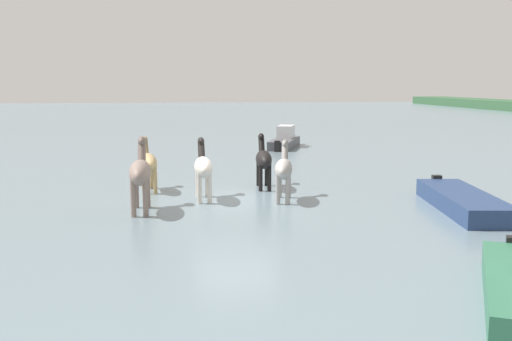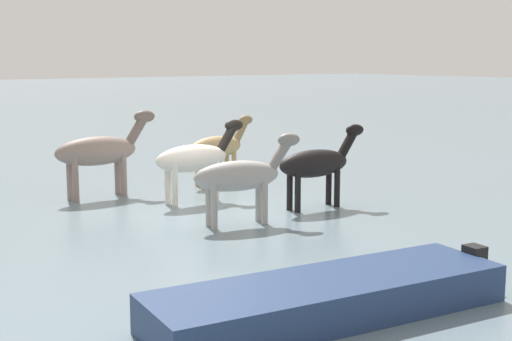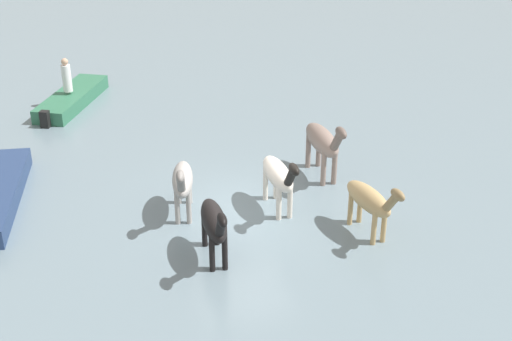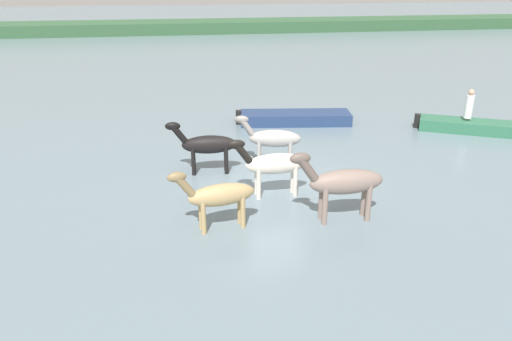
{
  "view_description": "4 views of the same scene",
  "coord_description": "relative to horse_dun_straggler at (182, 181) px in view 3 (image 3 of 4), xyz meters",
  "views": [
    {
      "loc": [
        17.69,
        -1.63,
        3.48
      ],
      "look_at": [
        0.17,
        0.61,
        0.88
      ],
      "focal_mm": 41.64,
      "sensor_mm": 36.0,
      "label": 1
    },
    {
      "loc": [
        8.22,
        12.38,
        3.21
      ],
      "look_at": [
        -0.68,
        0.41,
        0.83
      ],
      "focal_mm": 49.88,
      "sensor_mm": 36.0,
      "label": 2
    },
    {
      "loc": [
        -14.81,
        3.96,
        8.87
      ],
      "look_at": [
        0.61,
        -0.55,
        0.89
      ],
      "focal_mm": 48.64,
      "sensor_mm": 36.0,
      "label": 3
    },
    {
      "loc": [
        -2.64,
        -13.53,
        6.07
      ],
      "look_at": [
        -0.48,
        -0.75,
        0.74
      ],
      "focal_mm": 33.73,
      "sensor_mm": 36.0,
      "label": 4
    }
  ],
  "objects": [
    {
      "name": "horse_lead",
      "position": [
        -0.45,
        -2.38,
        0.03
      ],
      "size": [
        2.31,
        0.56,
        1.8
      ],
      "rotation": [
        0.0,
        0.0,
        3.16
      ],
      "color": "silver",
      "rests_on": "ground_plane"
    },
    {
      "name": "horse_chestnut_trailing",
      "position": [
        -2.2,
        -4.09,
        -0.02
      ],
      "size": [
        2.2,
        0.77,
        1.7
      ],
      "rotation": [
        0.0,
        0.0,
        3.3
      ],
      "color": "tan",
      "rests_on": "ground_plane"
    },
    {
      "name": "ground_plane",
      "position": [
        -0.44,
        -1.41,
        -0.96
      ],
      "size": [
        185.86,
        185.86,
        0.0
      ],
      "primitive_type": "plane",
      "color": "slate"
    },
    {
      "name": "person_watcher_seated",
      "position": [
        8.66,
        2.42,
        0.16
      ],
      "size": [
        0.32,
        0.32,
        1.19
      ],
      "color": "silver",
      "rests_on": "boat_tender_starboard"
    },
    {
      "name": "horse_mid_herd",
      "position": [
        1.02,
        -4.14,
        0.13
      ],
      "size": [
        2.52,
        0.59,
        1.97
      ],
      "rotation": [
        0.0,
        0.0,
        3.15
      ],
      "color": "gray",
      "rests_on": "ground_plane"
    },
    {
      "name": "horse_dun_straggler",
      "position": [
        0.0,
        0.0,
        0.0
      ],
      "size": [
        2.25,
        0.87,
        1.74
      ],
      "rotation": [
        0.0,
        0.0,
        2.93
      ],
      "color": "#9E9993",
      "rests_on": "ground_plane"
    },
    {
      "name": "horse_pinto_flank",
      "position": [
        -2.21,
        -0.3,
        0.01
      ],
      "size": [
        2.27,
        0.63,
        1.76
      ],
      "rotation": [
        0.0,
        0.0,
        3.08
      ],
      "color": "black",
      "rests_on": "ground_plane"
    },
    {
      "name": "boat_tender_starboard",
      "position": [
        8.77,
        2.34,
        -0.8
      ],
      "size": [
        4.09,
        2.81,
        0.72
      ],
      "rotation": [
        0.0,
        0.0,
        5.81
      ],
      "color": "#2D6B4C",
      "rests_on": "ground_plane"
    }
  ]
}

